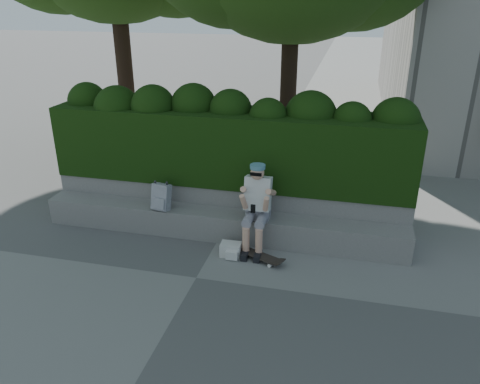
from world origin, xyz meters
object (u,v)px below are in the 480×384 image
(person, at_px, (257,204))
(backpack_plaid, at_px, (161,197))
(skateboard, at_px, (257,255))
(backpack_ground, at_px, (231,249))

(person, xyz_separation_m, backpack_plaid, (-1.61, 0.08, -0.09))
(skateboard, distance_m, backpack_ground, 0.42)
(person, relative_size, backpack_ground, 4.45)
(backpack_ground, bearing_deg, person, 44.20)
(person, relative_size, skateboard, 1.72)
(backpack_plaid, distance_m, backpack_ground, 1.46)
(person, relative_size, backpack_plaid, 3.21)
(person, bearing_deg, backpack_plaid, 177.09)
(person, distance_m, backpack_ground, 0.81)
(backpack_plaid, relative_size, backpack_ground, 1.38)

